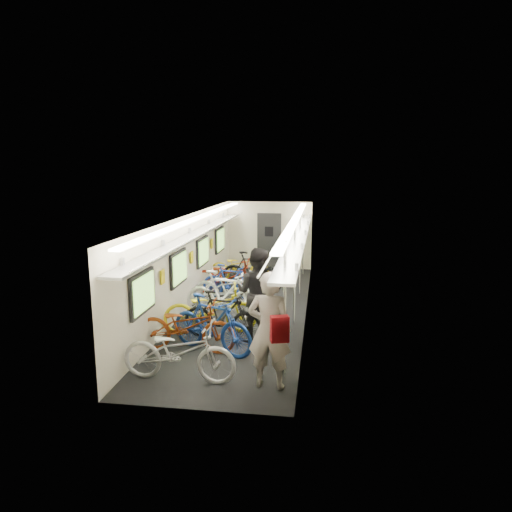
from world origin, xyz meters
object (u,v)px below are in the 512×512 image
(bicycle_1, at_px, (211,324))
(passenger_mid, at_px, (257,293))
(passenger_near, at_px, (269,330))
(bicycle_0, at_px, (179,352))
(backpack, at_px, (280,329))

(bicycle_1, relative_size, passenger_mid, 0.99)
(passenger_near, xyz_separation_m, passenger_mid, (-0.51, 2.26, -0.01))
(bicycle_1, bearing_deg, bicycle_0, -166.46)
(bicycle_1, bearing_deg, backpack, -118.71)
(bicycle_0, distance_m, bicycle_1, 1.29)
(passenger_near, bearing_deg, passenger_mid, -72.91)
(bicycle_0, height_order, backpack, backpack)
(bicycle_1, bearing_deg, passenger_mid, -12.42)
(bicycle_0, relative_size, passenger_mid, 1.02)
(bicycle_0, relative_size, passenger_near, 1.01)
(passenger_near, relative_size, passenger_mid, 1.01)
(bicycle_1, xyz_separation_m, passenger_mid, (0.75, 0.99, 0.39))
(bicycle_0, relative_size, bicycle_1, 1.03)
(bicycle_0, relative_size, backpack, 5.18)
(bicycle_1, distance_m, passenger_near, 1.84)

